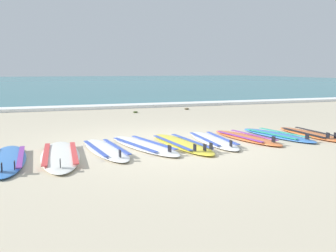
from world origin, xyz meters
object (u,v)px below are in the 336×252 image
object	(u,v)px
surfboard_7	(277,135)
surfboard_8	(309,134)
surfboard_2	(106,149)
surfboard_4	(181,144)
surfboard_6	(246,138)
surfboard_1	(60,155)
surfboard_5	(213,140)
surfboard_3	(144,145)
surfboard_0	(7,160)

from	to	relation	value
surfboard_7	surfboard_8	distance (m)	0.73
surfboard_2	surfboard_8	world-z (taller)	same
surfboard_4	surfboard_6	bearing A→B (deg)	6.66
surfboard_4	surfboard_8	xyz separation A→B (m)	(2.91, 0.11, 0.00)
surfboard_1	surfboard_7	size ratio (longest dim) A/B	1.18
surfboard_4	surfboard_5	bearing A→B (deg)	9.69
surfboard_3	surfboard_6	distance (m)	2.13
surfboard_1	surfboard_6	size ratio (longest dim) A/B	1.19
surfboard_3	surfboard_4	distance (m)	0.69
surfboard_3	surfboard_7	size ratio (longest dim) A/B	1.10
surfboard_1	surfboard_7	xyz separation A→B (m)	(4.33, 0.47, 0.00)
surfboard_4	surfboard_1	bearing A→B (deg)	-173.26
surfboard_1	surfboard_3	bearing A→B (deg)	12.64
surfboard_0	surfboard_6	world-z (taller)	same
surfboard_1	surfboard_2	world-z (taller)	same
surfboard_5	surfboard_1	bearing A→B (deg)	-172.54
surfboard_0	surfboard_1	xyz separation A→B (m)	(0.78, 0.04, -0.00)
surfboard_0	surfboard_2	world-z (taller)	same
surfboard_6	surfboard_8	size ratio (longest dim) A/B	1.05
surfboard_0	surfboard_3	xyz separation A→B (m)	(2.23, 0.37, -0.00)
surfboard_6	surfboard_0	bearing A→B (deg)	-173.94
surfboard_1	surfboard_8	world-z (taller)	same
surfboard_4	surfboard_7	xyz separation A→B (m)	(2.19, 0.22, -0.00)
surfboard_1	surfboard_5	world-z (taller)	same
surfboard_3	surfboard_5	bearing A→B (deg)	1.89
surfboard_6	surfboard_8	xyz separation A→B (m)	(1.47, -0.06, 0.00)
surfboard_5	surfboard_8	size ratio (longest dim) A/B	1.07
surfboard_0	surfboard_8	size ratio (longest dim) A/B	1.14
surfboard_6	surfboard_8	distance (m)	1.47
surfboard_7	surfboard_8	size ratio (longest dim) A/B	1.05
surfboard_0	surfboard_6	xyz separation A→B (m)	(4.35, 0.46, -0.00)
surfboard_0	surfboard_4	distance (m)	2.93
surfboard_4	surfboard_8	distance (m)	2.91
surfboard_3	surfboard_4	xyz separation A→B (m)	(0.69, -0.07, 0.00)
surfboard_5	surfboard_8	distance (m)	2.22
surfboard_3	surfboard_1	bearing A→B (deg)	-167.36
surfboard_0	surfboard_5	distance (m)	3.63
surfboard_3	surfboard_6	bearing A→B (deg)	2.58
surfboard_6	surfboard_7	distance (m)	0.75
surfboard_8	surfboard_5	bearing A→B (deg)	179.85
surfboard_1	surfboard_4	size ratio (longest dim) A/B	1.07
surfboard_6	surfboard_8	world-z (taller)	same
surfboard_2	surfboard_4	world-z (taller)	same
surfboard_2	surfboard_5	distance (m)	2.08
surfboard_2	surfboard_3	bearing A→B (deg)	10.39
surfboard_3	surfboard_0	bearing A→B (deg)	-170.65
surfboard_2	surfboard_3	size ratio (longest dim) A/B	0.93
surfboard_1	surfboard_0	bearing A→B (deg)	-176.93
surfboard_3	surfboard_4	bearing A→B (deg)	-5.97
surfboard_4	surfboard_6	size ratio (longest dim) A/B	1.11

